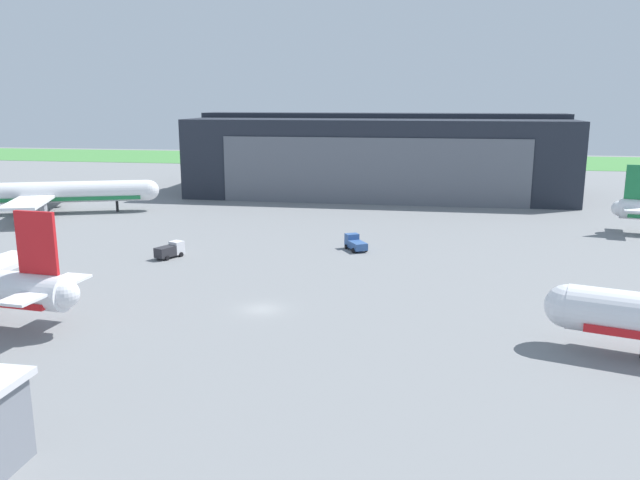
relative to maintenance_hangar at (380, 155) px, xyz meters
name	(u,v)px	position (x,y,z in m)	size (l,w,h in m)	color
ground_plane	(262,309)	(-5.78, -96.25, -9.56)	(440.00, 440.00, 0.00)	slate
grass_field_strip	(382,160)	(-5.78, 89.24, -9.52)	(440.00, 56.00, 0.08)	#468641
maintenance_hangar	(380,155)	(0.00, 0.00, 0.00)	(91.11, 41.37, 20.03)	#232833
airliner_far_right	(45,193)	(-66.27, -43.57, -5.28)	(43.80, 36.14, 14.13)	white
fuel_bowser	(355,243)	(1.39, -65.30, -8.48)	(4.16, 5.12, 2.34)	#335693
pushback_tractor	(170,250)	(-25.65, -75.04, -8.40)	(3.58, 5.01, 2.28)	silver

